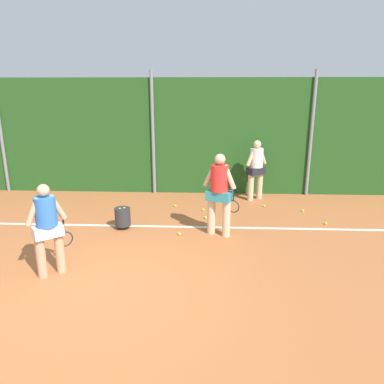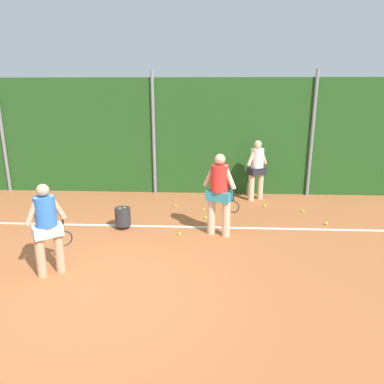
# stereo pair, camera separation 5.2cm
# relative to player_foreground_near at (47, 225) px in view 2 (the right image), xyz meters

# --- Properties ---
(ground_plane) EXTENTS (25.08, 25.08, 0.00)m
(ground_plane) POSITION_rel_player_foreground_near_xyz_m (1.01, 1.28, -0.91)
(ground_plane) COLOR #B76638
(hedge_fence_backdrop) EXTENTS (16.30, 0.25, 3.47)m
(hedge_fence_backdrop) POSITION_rel_player_foreground_near_xyz_m (1.01, 5.44, 0.83)
(hedge_fence_backdrop) COLOR #23511E
(hedge_fence_backdrop) RESTS_ON ground_plane
(fence_post_left) EXTENTS (0.10, 0.10, 3.69)m
(fence_post_left) POSITION_rel_player_foreground_near_xyz_m (-3.69, 5.27, 0.93)
(fence_post_left) COLOR gray
(fence_post_left) RESTS_ON ground_plane
(fence_post_center) EXTENTS (0.10, 0.10, 3.69)m
(fence_post_center) POSITION_rel_player_foreground_near_xyz_m (1.01, 5.27, 0.93)
(fence_post_center) COLOR gray
(fence_post_center) RESTS_ON ground_plane
(fence_post_right) EXTENTS (0.10, 0.10, 3.69)m
(fence_post_right) POSITION_rel_player_foreground_near_xyz_m (5.71, 5.27, 0.93)
(fence_post_right) COLOR gray
(fence_post_right) RESTS_ON ground_plane
(court_baseline_paint) EXTENTS (11.91, 0.10, 0.01)m
(court_baseline_paint) POSITION_rel_player_foreground_near_xyz_m (1.01, 2.37, -0.91)
(court_baseline_paint) COLOR white
(court_baseline_paint) RESTS_ON ground_plane
(player_foreground_near) EXTENTS (0.59, 0.57, 1.63)m
(player_foreground_near) POSITION_rel_player_foreground_near_xyz_m (0.00, 0.00, 0.00)
(player_foreground_near) COLOR tan
(player_foreground_near) RESTS_ON ground_plane
(player_midcourt) EXTENTS (0.80, 0.50, 1.82)m
(player_midcourt) POSITION_rel_player_foreground_near_xyz_m (2.94, 1.94, 0.11)
(player_midcourt) COLOR beige
(player_midcourt) RESTS_ON ground_plane
(player_backcourt_far) EXTENTS (0.63, 0.53, 1.74)m
(player_backcourt_far) POSITION_rel_player_foreground_near_xyz_m (4.07, 4.69, 0.07)
(player_backcourt_far) COLOR beige
(player_backcourt_far) RESTS_ON ground_plane
(ball_hopper) EXTENTS (0.36, 0.36, 0.51)m
(ball_hopper) POSITION_rel_player_foreground_near_xyz_m (0.73, 2.20, -0.62)
(ball_hopper) COLOR #2D2D33
(ball_hopper) RESTS_ON ground_plane
(tennis_ball_0) EXTENTS (0.07, 0.07, 0.07)m
(tennis_ball_0) POSITION_rel_player_foreground_near_xyz_m (2.07, 1.86, -0.88)
(tennis_ball_0) COLOR #CCDB33
(tennis_ball_0) RESTS_ON ground_plane
(tennis_ball_1) EXTENTS (0.07, 0.07, 0.07)m
(tennis_ball_1) POSITION_rel_player_foreground_near_xyz_m (5.20, 3.60, -0.88)
(tennis_ball_1) COLOR #CCDB33
(tennis_ball_1) RESTS_ON ground_plane
(tennis_ball_2) EXTENTS (0.07, 0.07, 0.07)m
(tennis_ball_2) POSITION_rel_player_foreground_near_xyz_m (2.58, 3.56, -0.88)
(tennis_ball_2) COLOR #CCDB33
(tennis_ball_2) RESTS_ON ground_plane
(tennis_ball_3) EXTENTS (0.07, 0.07, 0.07)m
(tennis_ball_3) POSITION_rel_player_foreground_near_xyz_m (2.64, 2.95, -0.88)
(tennis_ball_3) COLOR #CCDB33
(tennis_ball_3) RESTS_ON ground_plane
(tennis_ball_5) EXTENTS (0.07, 0.07, 0.07)m
(tennis_ball_5) POSITION_rel_player_foreground_near_xyz_m (1.79, 3.86, -0.88)
(tennis_ball_5) COLOR #CCDB33
(tennis_ball_5) RESTS_ON ground_plane
(tennis_ball_6) EXTENTS (0.07, 0.07, 0.07)m
(tennis_ball_6) POSITION_rel_player_foreground_near_xyz_m (5.53, 2.69, -0.88)
(tennis_ball_6) COLOR #CCDB33
(tennis_ball_6) RESTS_ON ground_plane
(tennis_ball_7) EXTENTS (0.07, 0.07, 0.07)m
(tennis_ball_7) POSITION_rel_player_foreground_near_xyz_m (4.25, 3.98, -0.88)
(tennis_ball_7) COLOR #CCDB33
(tennis_ball_7) RESTS_ON ground_plane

